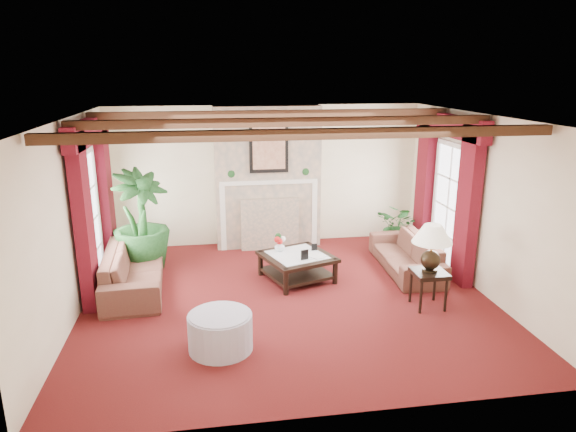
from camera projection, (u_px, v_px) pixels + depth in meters
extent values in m
plane|color=#430C0E|center=(288.00, 299.00, 7.74)|extent=(6.00, 6.00, 0.00)
plane|color=white|center=(288.00, 118.00, 7.00)|extent=(6.00, 6.00, 0.00)
cube|color=beige|center=(267.00, 176.00, 9.99)|extent=(6.00, 0.02, 2.70)
cube|color=beige|center=(69.00, 222.00, 6.93)|extent=(0.02, 5.50, 2.70)
cube|color=beige|center=(482.00, 205.00, 7.82)|extent=(0.02, 5.50, 2.70)
imported|color=black|center=(134.00, 263.00, 8.02)|extent=(2.26, 0.89, 0.85)
imported|color=black|center=(406.00, 249.00, 8.78)|extent=(2.00, 0.72, 0.77)
imported|color=black|center=(142.00, 242.00, 8.81)|extent=(2.70, 2.70, 0.97)
imported|color=black|center=(399.00, 232.00, 9.79)|extent=(1.70, 1.70, 0.71)
cylinder|color=#A8A7BD|center=(220.00, 332.00, 6.29)|extent=(0.79, 0.79, 0.46)
imported|color=silver|center=(280.00, 246.00, 8.51)|extent=(0.26, 0.26, 0.17)
imported|color=black|center=(311.00, 249.00, 8.17)|extent=(0.25, 0.24, 0.31)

